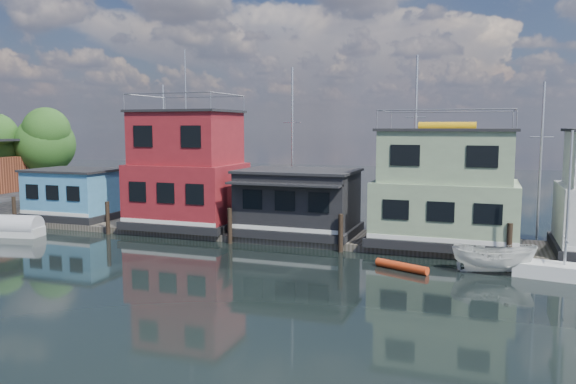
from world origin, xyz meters
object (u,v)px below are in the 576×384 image
at_px(houseboat_red, 187,172).
at_px(day_sailer, 564,270).
at_px(houseboat_green, 445,189).
at_px(red_kayak, 402,266).
at_px(motorboat, 494,258).
at_px(houseboat_blue, 75,194).
at_px(houseboat_dark, 298,202).
at_px(tarp_runabout, 14,228).

xyz_separation_m(houseboat_red, day_sailer, (22.88, -4.88, -3.69)).
bearing_deg(houseboat_green, red_kayak, -105.10).
height_order(motorboat, day_sailer, day_sailer).
relative_size(houseboat_green, motorboat, 2.13).
bearing_deg(houseboat_green, houseboat_red, -180.00).
relative_size(houseboat_red, houseboat_green, 1.41).
bearing_deg(houseboat_blue, houseboat_dark, -0.06).
xyz_separation_m(houseboat_red, red_kayak, (15.42, -5.86, -3.89)).
height_order(houseboat_red, day_sailer, houseboat_red).
distance_m(motorboat, red_kayak, 4.44).
relative_size(houseboat_blue, houseboat_dark, 0.86).
bearing_deg(tarp_runabout, red_kayak, -11.17).
height_order(houseboat_red, houseboat_green, houseboat_red).
xyz_separation_m(houseboat_green, tarp_runabout, (-26.90, -5.44, -2.99)).
bearing_deg(tarp_runabout, houseboat_red, 18.55).
xyz_separation_m(houseboat_dark, motorboat, (11.73, -4.93, -1.66)).
bearing_deg(day_sailer, red_kayak, -163.55).
height_order(houseboat_dark, motorboat, houseboat_dark).
distance_m(houseboat_green, tarp_runabout, 27.61).
bearing_deg(houseboat_red, houseboat_dark, -0.14).
relative_size(houseboat_green, red_kayak, 2.92).
bearing_deg(tarp_runabout, houseboat_dark, 6.62).
bearing_deg(motorboat, houseboat_blue, 77.69).
bearing_deg(red_kayak, tarp_runabout, -157.51).
xyz_separation_m(houseboat_green, motorboat, (2.73, -4.95, -2.79)).
height_order(houseboat_green, red_kayak, houseboat_green).
height_order(houseboat_red, tarp_runabout, houseboat_red).
relative_size(red_kayak, day_sailer, 0.41).
bearing_deg(houseboat_blue, houseboat_green, 0.00).
distance_m(red_kayak, tarp_runabout, 25.33).
bearing_deg(tarp_runabout, houseboat_green, 1.20).
xyz_separation_m(red_kayak, day_sailer, (7.46, 0.98, 0.20)).
relative_size(tarp_runabout, day_sailer, 0.56).
bearing_deg(houseboat_dark, houseboat_blue, 179.94).
height_order(houseboat_dark, houseboat_green, houseboat_green).
bearing_deg(day_sailer, houseboat_blue, -179.59).
height_order(houseboat_dark, red_kayak, houseboat_dark).
distance_m(motorboat, day_sailer, 3.16).
bearing_deg(day_sailer, motorboat, -169.67).
relative_size(houseboat_red, red_kayak, 4.13).
xyz_separation_m(red_kayak, tarp_runabout, (-25.32, 0.42, 0.35)).
height_order(houseboat_green, motorboat, houseboat_green).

